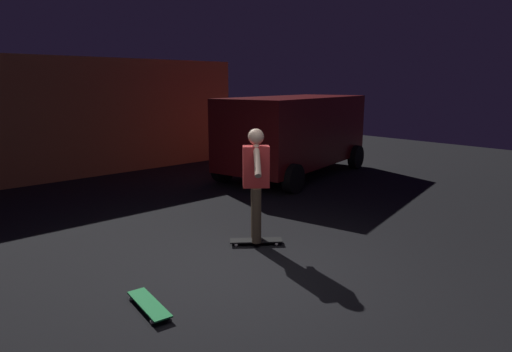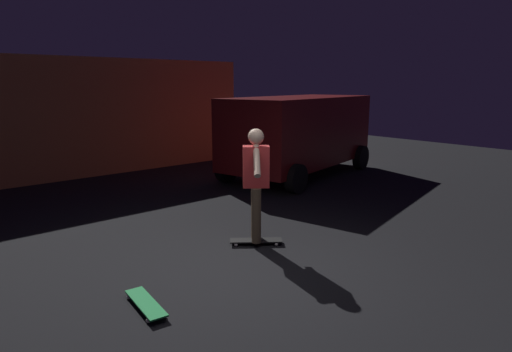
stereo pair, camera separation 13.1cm
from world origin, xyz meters
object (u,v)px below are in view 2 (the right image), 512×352
Objects in this scene: skateboard_spare at (146,303)px; parked_van at (299,131)px; skater at (256,177)px; skateboard_ridden at (256,241)px.

parked_van is at bearing 30.87° from skateboard_spare.
skateboard_spare is 0.48× the size of skater.
skater reaches higher than skateboard_spare.
parked_van is at bearing 36.70° from skateboard_ridden.
skater is (2.15, 0.67, 0.98)m from skateboard_spare.
parked_van reaches higher than skater.
skateboard_spare is (-6.33, -3.79, -1.11)m from parked_van.
parked_van is at bearing 36.70° from skater.
skateboard_ridden is (-4.18, -3.12, -1.11)m from parked_van.
skateboard_ridden is 0.92× the size of skateboard_spare.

